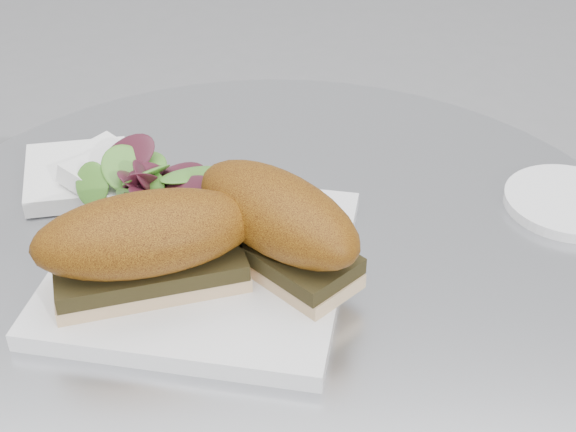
# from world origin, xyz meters

# --- Properties ---
(plate) EXTENTS (0.28, 0.28, 0.02)m
(plate) POSITION_xyz_m (-0.06, -0.02, 0.74)
(plate) COLOR white
(plate) RESTS_ON table
(sandwich_left) EXTENTS (0.19, 0.12, 0.08)m
(sandwich_left) POSITION_xyz_m (-0.09, -0.06, 0.79)
(sandwich_left) COLOR #D2B283
(sandwich_left) RESTS_ON plate
(sandwich_right) EXTENTS (0.17, 0.17, 0.08)m
(sandwich_right) POSITION_xyz_m (0.01, -0.03, 0.79)
(sandwich_right) COLOR #D2B283
(sandwich_right) RESTS_ON plate
(salad) EXTENTS (0.11, 0.11, 0.05)m
(salad) POSITION_xyz_m (-0.11, 0.05, 0.77)
(salad) COLOR #609932
(salad) RESTS_ON plate
(napkin) EXTENTS (0.14, 0.14, 0.02)m
(napkin) POSITION_xyz_m (-0.17, 0.10, 0.74)
(napkin) COLOR white
(napkin) RESTS_ON table
(saucer) EXTENTS (0.12, 0.12, 0.01)m
(saucer) POSITION_xyz_m (0.28, 0.07, 0.74)
(saucer) COLOR white
(saucer) RESTS_ON table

